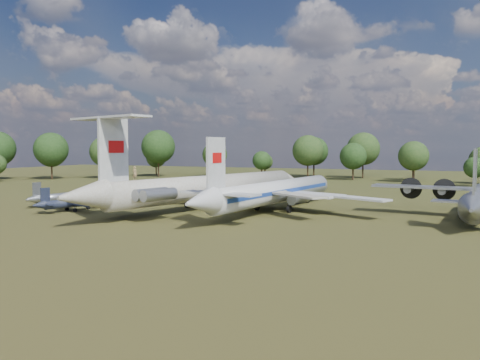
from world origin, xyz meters
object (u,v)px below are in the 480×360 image
at_px(an12_transport, 478,204).
at_px(small_prop_west, 72,205).
at_px(person_on_il62, 135,173).
at_px(il62_airliner, 211,192).
at_px(tu104_jet, 276,196).
at_px(small_prop_northwest, 61,199).

xyz_separation_m(an12_transport, small_prop_west, (-57.78, -14.66, -1.15)).
relative_size(an12_transport, person_on_il62, 16.93).
distance_m(il62_airliner, tu104_jet, 10.79).
bearing_deg(an12_transport, small_prop_northwest, -164.46).
xyz_separation_m(tu104_jet, person_on_il62, (-15.20, -15.81, 4.03)).
relative_size(tu104_jet, an12_transport, 1.46).
bearing_deg(small_prop_northwest, tu104_jet, 20.01).
relative_size(tu104_jet, person_on_il62, 24.79).
xyz_separation_m(il62_airliner, person_on_il62, (-4.49, -14.56, 3.68)).
bearing_deg(il62_airliner, person_on_il62, -90.00).
relative_size(small_prop_west, person_on_il62, 7.03).
distance_m(il62_airliner, small_prop_northwest, 26.51).
distance_m(small_prop_west, person_on_il62, 15.43).
bearing_deg(small_prop_west, il62_airliner, 50.60).
bearing_deg(tu104_jet, il62_airliner, -163.81).
height_order(an12_transport, person_on_il62, person_on_il62).
bearing_deg(tu104_jet, small_prop_west, -147.38).
height_order(tu104_jet, an12_transport, tu104_jet).
distance_m(an12_transport, small_prop_west, 59.62).
height_order(small_prop_west, person_on_il62, person_on_il62).
xyz_separation_m(il62_airliner, an12_transport, (39.23, 3.43, -0.59)).
bearing_deg(tu104_jet, an12_transport, 13.91).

